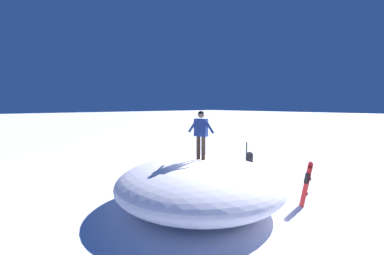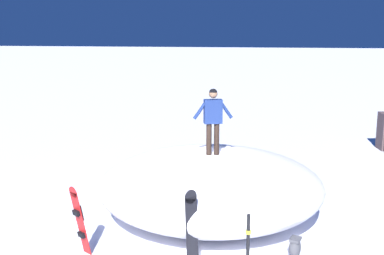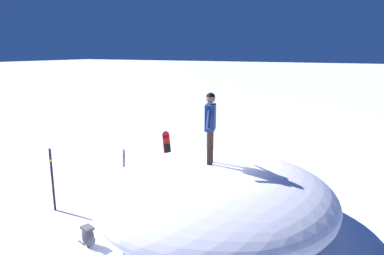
{
  "view_description": "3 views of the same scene",
  "coord_description": "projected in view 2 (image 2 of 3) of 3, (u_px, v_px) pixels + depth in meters",
  "views": [
    {
      "loc": [
        6.53,
        6.03,
        3.59
      ],
      "look_at": [
        0.42,
        -0.96,
        2.77
      ],
      "focal_mm": 24.21,
      "sensor_mm": 36.0,
      "label": 1
    },
    {
      "loc": [
        -11.46,
        -2.03,
        4.84
      ],
      "look_at": [
        0.6,
        0.06,
        2.32
      ],
      "focal_mm": 44.81,
      "sensor_mm": 36.0,
      "label": 2
    },
    {
      "loc": [
        3.68,
        -7.77,
        4.34
      ],
      "look_at": [
        0.15,
        -1.01,
        2.62
      ],
      "focal_mm": 32.37,
      "sensor_mm": 36.0,
      "label": 3
    }
  ],
  "objects": [
    {
      "name": "backpack_near",
      "position": [
        295.0,
        247.0,
        10.28
      ],
      "size": [
        0.54,
        0.34,
        0.47
      ],
      "color": "#4C4C51",
      "rests_on": "ground"
    },
    {
      "name": "snowboard_primary_upright",
      "position": [
        79.0,
        220.0,
        10.26
      ],
      "size": [
        0.42,
        0.4,
        1.61
      ],
      "color": "red",
      "rests_on": "ground"
    },
    {
      "name": "snowboarder_standing",
      "position": [
        213.0,
        116.0,
        12.12
      ],
      "size": [
        0.4,
        1.0,
        1.7
      ],
      "color": "black",
      "rests_on": "snow_mound"
    },
    {
      "name": "snow_mound",
      "position": [
        211.0,
        184.0,
        12.6
      ],
      "size": [
        8.01,
        8.0,
        1.67
      ],
      "primitive_type": "ellipsoid",
      "rotation": [
        0.0,
        0.0,
        0.53
      ],
      "color": "white",
      "rests_on": "ground"
    },
    {
      "name": "ground",
      "position": [
        190.0,
        220.0,
        12.38
      ],
      "size": [
        240.0,
        240.0,
        0.0
      ],
      "primitive_type": "plane",
      "color": "white"
    },
    {
      "name": "snowboard_secondary_upright",
      "position": [
        191.0,
        226.0,
        9.88
      ],
      "size": [
        0.29,
        0.28,
        1.63
      ],
      "color": "black",
      "rests_on": "ground"
    }
  ]
}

